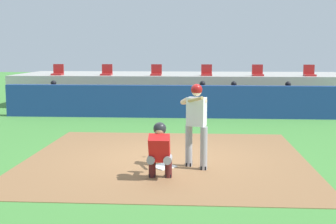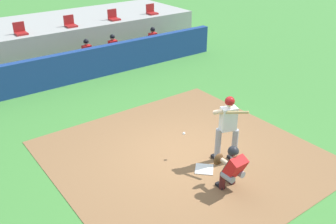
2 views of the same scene
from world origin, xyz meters
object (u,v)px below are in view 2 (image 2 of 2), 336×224
(home_plate, at_px, (204,169))
(stadium_seat_2, at_px, (20,31))
(catcher_crouched, at_px, (231,166))
(dugout_player_2, at_px, (115,49))
(batter_at_plate, at_px, (227,125))
(dugout_player_3, at_px, (154,41))
(stadium_seat_5, at_px, (151,11))
(stadium_seat_4, at_px, (113,17))
(stadium_seat_3, at_px, (70,23))
(dugout_player_1, at_px, (89,55))

(home_plate, xyz_separation_m, stadium_seat_2, (-1.08, 10.18, 1.51))
(catcher_crouched, distance_m, dugout_player_2, 9.27)
(batter_at_plate, distance_m, dugout_player_3, 8.87)
(home_plate, xyz_separation_m, catcher_crouched, (-0.01, -0.88, 0.58))
(stadium_seat_2, relative_size, stadium_seat_5, 1.00)
(dugout_player_3, height_order, stadium_seat_2, stadium_seat_2)
(stadium_seat_4, xyz_separation_m, stadium_seat_5, (2.17, 0.00, 0.00))
(home_plate, height_order, stadium_seat_5, stadium_seat_5)
(dugout_player_2, bearing_deg, batter_at_plate, -99.84)
(catcher_crouched, relative_size, stadium_seat_3, 4.23)
(dugout_player_2, xyz_separation_m, stadium_seat_3, (-1.02, 2.03, 0.86))
(batter_at_plate, distance_m, stadium_seat_4, 10.52)
(catcher_crouched, distance_m, dugout_player_1, 9.07)
(stadium_seat_2, height_order, stadium_seat_3, same)
(stadium_seat_4, distance_m, stadium_seat_5, 2.17)
(stadium_seat_3, distance_m, stadium_seat_5, 4.33)
(stadium_seat_3, relative_size, stadium_seat_5, 1.00)
(dugout_player_3, bearing_deg, stadium_seat_4, 114.40)
(stadium_seat_2, distance_m, stadium_seat_5, 6.50)
(catcher_crouched, distance_m, stadium_seat_2, 11.15)
(dugout_player_2, height_order, stadium_seat_5, stadium_seat_5)
(stadium_seat_3, bearing_deg, dugout_player_2, -63.31)
(catcher_crouched, distance_m, stadium_seat_4, 11.57)
(dugout_player_1, bearing_deg, dugout_player_2, 0.00)
(batter_at_plate, distance_m, catcher_crouched, 1.20)
(catcher_crouched, bearing_deg, dugout_player_2, 76.82)
(dugout_player_1, relative_size, stadium_seat_5, 2.71)
(dugout_player_2, bearing_deg, catcher_crouched, -103.18)
(home_plate, bearing_deg, dugout_player_1, 83.72)
(stadium_seat_3, xyz_separation_m, stadium_seat_5, (4.33, 0.00, 0.00))
(home_plate, height_order, dugout_player_2, dugout_player_2)
(batter_at_plate, relative_size, stadium_seat_2, 3.76)
(dugout_player_1, distance_m, stadium_seat_5, 5.03)
(dugout_player_1, bearing_deg, dugout_player_3, 0.00)
(dugout_player_2, bearing_deg, stadium_seat_3, 116.69)
(catcher_crouched, xyz_separation_m, stadium_seat_4, (3.26, 11.06, 0.93))
(home_plate, bearing_deg, dugout_player_2, 75.50)
(batter_at_plate, height_order, stadium_seat_5, stadium_seat_5)
(home_plate, xyz_separation_m, dugout_player_2, (2.11, 8.14, 0.65))
(dugout_player_3, distance_m, stadium_seat_2, 5.70)
(stadium_seat_4, bearing_deg, home_plate, -107.71)
(dugout_player_1, height_order, stadium_seat_3, stadium_seat_3)
(dugout_player_1, bearing_deg, stadium_seat_3, 84.74)
(home_plate, height_order, stadium_seat_4, stadium_seat_4)
(home_plate, xyz_separation_m, dugout_player_1, (0.90, 8.14, 0.65))
(dugout_player_2, bearing_deg, home_plate, -104.50)
(dugout_player_2, xyz_separation_m, stadium_seat_2, (-3.19, 2.03, 0.86))
(dugout_player_3, xyz_separation_m, stadium_seat_2, (-5.26, 2.03, 0.86))
(dugout_player_1, height_order, stadium_seat_5, stadium_seat_5)
(dugout_player_1, relative_size, stadium_seat_3, 2.71)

